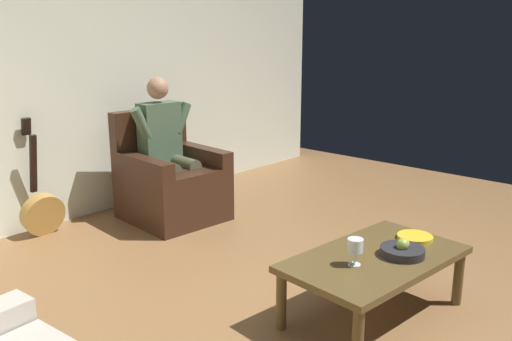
{
  "coord_description": "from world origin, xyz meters",
  "views": [
    {
      "loc": [
        2.7,
        1.42,
        1.65
      ],
      "look_at": [
        -0.1,
        -1.07,
        0.68
      ],
      "focal_mm": 37.99,
      "sensor_mm": 36.0,
      "label": 1
    }
  ],
  "objects_px": {
    "coffee_table": "(375,264)",
    "fruit_bowl": "(402,250)",
    "armchair": "(170,183)",
    "decorative_dish": "(415,237)",
    "guitar": "(42,210)",
    "person_seated": "(167,145)",
    "wine_glass_near": "(355,247)"
  },
  "relations": [
    {
      "from": "coffee_table",
      "to": "fruit_bowl",
      "type": "xyz_separation_m",
      "value": [
        -0.1,
        0.11,
        0.08
      ]
    },
    {
      "from": "armchair",
      "to": "decorative_dish",
      "type": "height_order",
      "value": "armchair"
    },
    {
      "from": "armchair",
      "to": "guitar",
      "type": "xyz_separation_m",
      "value": [
        0.98,
        -0.46,
        -0.11
      ]
    },
    {
      "from": "person_seated",
      "to": "decorative_dish",
      "type": "bearing_deg",
      "value": 96.07
    },
    {
      "from": "person_seated",
      "to": "guitar",
      "type": "height_order",
      "value": "person_seated"
    },
    {
      "from": "armchair",
      "to": "person_seated",
      "type": "distance_m",
      "value": 0.34
    },
    {
      "from": "fruit_bowl",
      "to": "decorative_dish",
      "type": "bearing_deg",
      "value": -167.93
    },
    {
      "from": "wine_glass_near",
      "to": "armchair",
      "type": "bearing_deg",
      "value": -103.25
    },
    {
      "from": "person_seated",
      "to": "wine_glass_near",
      "type": "height_order",
      "value": "person_seated"
    },
    {
      "from": "guitar",
      "to": "armchair",
      "type": "bearing_deg",
      "value": 154.99
    },
    {
      "from": "armchair",
      "to": "wine_glass_near",
      "type": "bearing_deg",
      "value": 81.36
    },
    {
      "from": "guitar",
      "to": "fruit_bowl",
      "type": "xyz_separation_m",
      "value": [
        -0.75,
        2.84,
        0.2
      ]
    },
    {
      "from": "armchair",
      "to": "guitar",
      "type": "bearing_deg",
      "value": -20.41
    },
    {
      "from": "wine_glass_near",
      "to": "guitar",
      "type": "bearing_deg",
      "value": -80.44
    },
    {
      "from": "armchair",
      "to": "decorative_dish",
      "type": "xyz_separation_m",
      "value": [
        -0.06,
        2.32,
        0.07
      ]
    },
    {
      "from": "guitar",
      "to": "decorative_dish",
      "type": "bearing_deg",
      "value": 110.62
    },
    {
      "from": "armchair",
      "to": "wine_glass_near",
      "type": "height_order",
      "value": "armchair"
    },
    {
      "from": "person_seated",
      "to": "wine_glass_near",
      "type": "distance_m",
      "value": 2.34
    },
    {
      "from": "person_seated",
      "to": "coffee_table",
      "type": "bearing_deg",
      "value": 86.23
    },
    {
      "from": "wine_glass_near",
      "to": "person_seated",
      "type": "bearing_deg",
      "value": -103.15
    },
    {
      "from": "coffee_table",
      "to": "guitar",
      "type": "relative_size",
      "value": 1.2
    },
    {
      "from": "coffee_table",
      "to": "wine_glass_near",
      "type": "bearing_deg",
      "value": -7.06
    },
    {
      "from": "guitar",
      "to": "decorative_dish",
      "type": "height_order",
      "value": "guitar"
    },
    {
      "from": "guitar",
      "to": "fruit_bowl",
      "type": "height_order",
      "value": "guitar"
    },
    {
      "from": "guitar",
      "to": "fruit_bowl",
      "type": "distance_m",
      "value": 2.95
    },
    {
      "from": "wine_glass_near",
      "to": "fruit_bowl",
      "type": "height_order",
      "value": "wine_glass_near"
    },
    {
      "from": "person_seated",
      "to": "wine_glass_near",
      "type": "xyz_separation_m",
      "value": [
        0.53,
        2.27,
        -0.18
      ]
    },
    {
      "from": "coffee_table",
      "to": "decorative_dish",
      "type": "height_order",
      "value": "decorative_dish"
    },
    {
      "from": "wine_glass_near",
      "to": "coffee_table",
      "type": "bearing_deg",
      "value": 172.94
    },
    {
      "from": "coffee_table",
      "to": "fruit_bowl",
      "type": "height_order",
      "value": "fruit_bowl"
    },
    {
      "from": "person_seated",
      "to": "fruit_bowl",
      "type": "height_order",
      "value": "person_seated"
    },
    {
      "from": "wine_glass_near",
      "to": "decorative_dish",
      "type": "height_order",
      "value": "wine_glass_near"
    }
  ]
}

